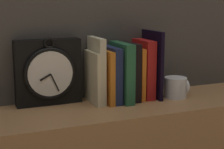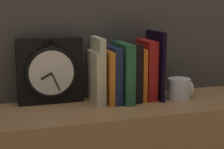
# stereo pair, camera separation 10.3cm
# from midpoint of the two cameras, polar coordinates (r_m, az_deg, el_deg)

# --- Properties ---
(clock) EXTENTS (0.23, 0.06, 0.23)m
(clock) POSITION_cam_midpoint_polar(r_m,az_deg,el_deg) (1.30, -7.17, 0.48)
(clock) COLOR black
(clock) RESTS_ON bookshelf
(book_slot0_cream) EXTENTS (0.01, 0.14, 0.18)m
(book_slot0_cream) POSITION_cam_midpoint_polar(r_m,az_deg,el_deg) (1.30, -0.56, -0.46)
(book_slot0_cream) COLOR beige
(book_slot0_cream) RESTS_ON bookshelf
(book_slot1_cream) EXTENTS (0.02, 0.13, 0.23)m
(book_slot1_cream) POSITION_cam_midpoint_polar(r_m,az_deg,el_deg) (1.30, 0.12, 0.66)
(book_slot1_cream) COLOR beige
(book_slot1_cream) RESTS_ON bookshelf
(book_slot2_orange) EXTENTS (0.02, 0.15, 0.18)m
(book_slot2_orange) POSITION_cam_midpoint_polar(r_m,az_deg,el_deg) (1.31, 1.26, -0.28)
(book_slot2_orange) COLOR orange
(book_slot2_orange) RESTS_ON bookshelf
(book_slot3_navy) EXTENTS (0.03, 0.15, 0.19)m
(book_slot3_navy) POSITION_cam_midpoint_polar(r_m,az_deg,el_deg) (1.32, 2.38, 0.02)
(book_slot3_navy) COLOR #1F294E
(book_slot3_navy) RESTS_ON bookshelf
(book_slot4_green) EXTENTS (0.03, 0.16, 0.21)m
(book_slot4_green) POSITION_cam_midpoint_polar(r_m,az_deg,el_deg) (1.32, 3.97, 0.34)
(book_slot4_green) COLOR #27623D
(book_slot4_green) RESTS_ON bookshelf
(book_slot5_black) EXTENTS (0.03, 0.14, 0.21)m
(book_slot5_black) POSITION_cam_midpoint_polar(r_m,az_deg,el_deg) (1.34, 5.22, 0.47)
(book_slot5_black) COLOR black
(book_slot5_black) RESTS_ON bookshelf
(book_slot6_orange) EXTENTS (0.02, 0.13, 0.19)m
(book_slot6_orange) POSITION_cam_midpoint_polar(r_m,az_deg,el_deg) (1.36, 6.26, 0.17)
(book_slot6_orange) COLOR orange
(book_slot6_orange) RESTS_ON bookshelf
(book_slot7_red) EXTENTS (0.04, 0.13, 0.21)m
(book_slot7_red) POSITION_cam_midpoint_polar(r_m,az_deg,el_deg) (1.37, 7.45, 0.78)
(book_slot7_red) COLOR #B21B1A
(book_slot7_red) RESTS_ON bookshelf
(book_slot8_black) EXTENTS (0.01, 0.15, 0.25)m
(book_slot8_black) POSITION_cam_midpoint_polar(r_m,az_deg,el_deg) (1.37, 8.77, 1.46)
(book_slot8_black) COLOR black
(book_slot8_black) RESTS_ON bookshelf
(mug) EXTENTS (0.09, 0.08, 0.08)m
(mug) POSITION_cam_midpoint_polar(r_m,az_deg,el_deg) (1.39, 12.35, -2.14)
(mug) COLOR white
(mug) RESTS_ON bookshelf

